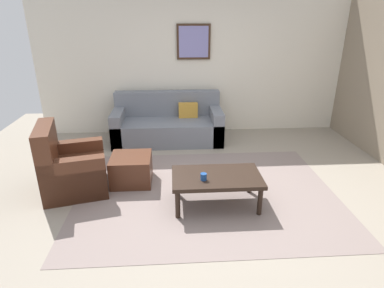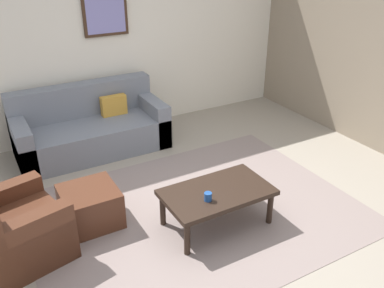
{
  "view_description": "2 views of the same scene",
  "coord_description": "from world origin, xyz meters",
  "px_view_note": "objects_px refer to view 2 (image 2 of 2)",
  "views": [
    {
      "loc": [
        -0.44,
        -3.74,
        2.25
      ],
      "look_at": [
        -0.2,
        -0.04,
        0.74
      ],
      "focal_mm": 29.87,
      "sensor_mm": 36.0,
      "label": 1
    },
    {
      "loc": [
        -1.84,
        -3.18,
        2.68
      ],
      "look_at": [
        -0.09,
        -0.08,
        0.89
      ],
      "focal_mm": 38.44,
      "sensor_mm": 36.0,
      "label": 2
    }
  ],
  "objects_px": {
    "couch_main": "(90,129)",
    "ottoman": "(90,206)",
    "cup": "(208,197)",
    "framed_artwork": "(105,12)",
    "armchair_leather": "(8,233)",
    "coffee_table": "(217,195)"
  },
  "relations": [
    {
      "from": "coffee_table",
      "to": "framed_artwork",
      "type": "distance_m",
      "value": 3.12
    },
    {
      "from": "cup",
      "to": "framed_artwork",
      "type": "bearing_deg",
      "value": 88.35
    },
    {
      "from": "couch_main",
      "to": "framed_artwork",
      "type": "height_order",
      "value": "framed_artwork"
    },
    {
      "from": "cup",
      "to": "framed_artwork",
      "type": "relative_size",
      "value": 0.13
    },
    {
      "from": "cup",
      "to": "coffee_table",
      "type": "bearing_deg",
      "value": 31.35
    },
    {
      "from": "ottoman",
      "to": "coffee_table",
      "type": "height_order",
      "value": "coffee_table"
    },
    {
      "from": "coffee_table",
      "to": "framed_artwork",
      "type": "relative_size",
      "value": 1.71
    },
    {
      "from": "couch_main",
      "to": "coffee_table",
      "type": "xyz_separation_m",
      "value": [
        0.61,
        -2.36,
        0.06
      ]
    },
    {
      "from": "ottoman",
      "to": "cup",
      "type": "bearing_deg",
      "value": -38.8
    },
    {
      "from": "armchair_leather",
      "to": "coffee_table",
      "type": "relative_size",
      "value": 0.87
    },
    {
      "from": "couch_main",
      "to": "coffee_table",
      "type": "bearing_deg",
      "value": -75.5
    },
    {
      "from": "ottoman",
      "to": "framed_artwork",
      "type": "xyz_separation_m",
      "value": [
        1.04,
        2.13,
        1.57
      ]
    },
    {
      "from": "cup",
      "to": "armchair_leather",
      "type": "bearing_deg",
      "value": 161.84
    },
    {
      "from": "armchair_leather",
      "to": "cup",
      "type": "height_order",
      "value": "armchair_leather"
    },
    {
      "from": "couch_main",
      "to": "framed_artwork",
      "type": "distance_m",
      "value": 1.62
    },
    {
      "from": "framed_artwork",
      "to": "armchair_leather",
      "type": "bearing_deg",
      "value": -128.5
    },
    {
      "from": "ottoman",
      "to": "framed_artwork",
      "type": "bearing_deg",
      "value": 64.02
    },
    {
      "from": "ottoman",
      "to": "armchair_leather",
      "type": "bearing_deg",
      "value": -166.78
    },
    {
      "from": "coffee_table",
      "to": "framed_artwork",
      "type": "bearing_deg",
      "value": 91.86
    },
    {
      "from": "couch_main",
      "to": "armchair_leather",
      "type": "distance_m",
      "value": 2.3
    },
    {
      "from": "couch_main",
      "to": "ottoman",
      "type": "bearing_deg",
      "value": -106.94
    },
    {
      "from": "ottoman",
      "to": "framed_artwork",
      "type": "height_order",
      "value": "framed_artwork"
    }
  ]
}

